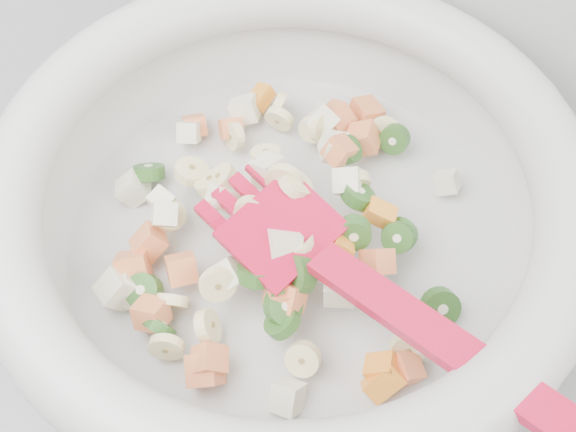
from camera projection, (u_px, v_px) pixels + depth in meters
The scene contains 1 object.
mixing_bowl at pixel (288, 204), 0.52m from camera, with size 0.49×0.43×0.12m.
Camera 1 is at (0.05, 1.24, 1.39)m, focal length 45.00 mm.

